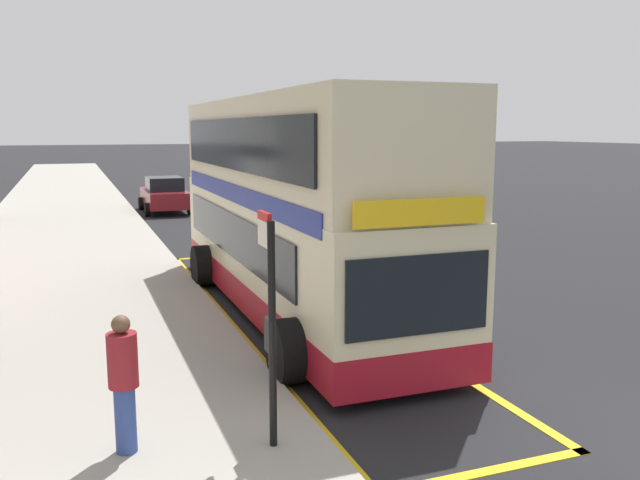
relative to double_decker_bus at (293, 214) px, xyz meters
The scene contains 8 objects.
ground_plane 24.40m from the double_decker_bus, 84.20° to the left, with size 260.00×260.00×0.00m, color black.
pavement_near 24.69m from the double_decker_bus, 100.64° to the left, with size 6.00×76.00×0.14m, color #A39E93.
double_decker_bus is the anchor object (origin of this frame).
bus_bay_markings 2.09m from the double_decker_bus, 109.81° to the right, with size 2.86×13.78×0.01m.
bus_stop_sign 6.27m from the double_decker_bus, 110.80° to the right, with size 0.09×0.51×2.72m.
parked_car_maroon_behind 18.08m from the double_decker_bus, 90.68° to the left, with size 2.09×4.20×1.62m.
parked_car_black_ahead 27.14m from the double_decker_bus, 78.78° to the left, with size 2.09×4.20×1.62m.
pedestrian_waiting_near_sign 6.78m from the double_decker_bus, 125.01° to the right, with size 0.34×0.34×1.62m.
Camera 1 is at (-6.75, -5.15, 3.80)m, focal length 37.45 mm.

